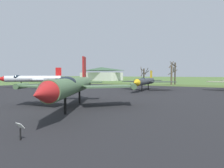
{
  "coord_description": "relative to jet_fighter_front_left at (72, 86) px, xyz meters",
  "views": [
    {
      "loc": [
        15.19,
        -13.58,
        3.61
      ],
      "look_at": [
        -5.03,
        22.18,
        1.57
      ],
      "focal_mm": 30.87,
      "sensor_mm": 36.0,
      "label": 1
    }
  ],
  "objects": [
    {
      "name": "ground_plane",
      "position": [
        -1.82,
        -1.73,
        -2.46
      ],
      "size": [
        600.0,
        600.0,
        0.0
      ],
      "primitive_type": "plane",
      "color": "#4C6B33"
    },
    {
      "name": "asphalt_apron",
      "position": [
        -1.82,
        15.46,
        -2.43
      ],
      "size": [
        91.94,
        57.29,
        0.05
      ],
      "primitive_type": "cube",
      "color": "black",
      "rests_on": "ground"
    },
    {
      "name": "grass_verge_strip",
      "position": [
        -1.82,
        50.11,
        -2.43
      ],
      "size": [
        151.94,
        12.0,
        0.06
      ],
      "primitive_type": "cube",
      "color": "#445A28",
      "rests_on": "ground"
    },
    {
      "name": "jet_fighter_front_left",
      "position": [
        0.0,
        0.0,
        0.0
      ],
      "size": [
        13.2,
        16.54,
        6.07
      ],
      "color": "#4C6B47",
      "rests_on": "ground"
    },
    {
      "name": "info_placard_front_left",
      "position": [
        4.01,
        -8.83,
        -1.83
      ],
      "size": [
        0.54,
        0.29,
        1.01
      ],
      "color": "black",
      "rests_on": "ground"
    },
    {
      "name": "jet_fighter_front_right",
      "position": [
        -1.03,
        24.81,
        -0.35
      ],
      "size": [
        12.69,
        15.35,
        4.58
      ],
      "color": "#33383D",
      "rests_on": "ground"
    },
    {
      "name": "jet_fighter_rear_left",
      "position": [
        -32.71,
        20.54,
        -0.0
      ],
      "size": [
        14.2,
        14.13,
        5.61
      ],
      "color": "silver",
      "rests_on": "ground"
    },
    {
      "name": "bare_tree_far_left",
      "position": [
        -10.87,
        51.03,
        0.91
      ],
      "size": [
        3.19,
        3.21,
        6.48
      ],
      "color": "#42382D",
      "rests_on": "ground"
    },
    {
      "name": "bare_tree_left_of_center",
      "position": [
        -1.43,
        52.78,
        1.28
      ],
      "size": [
        2.33,
        2.12,
        8.2
      ],
      "color": "brown",
      "rests_on": "ground"
    },
    {
      "name": "bare_tree_center",
      "position": [
        -0.67,
        54.25,
        1.87
      ],
      "size": [
        2.58,
        2.99,
        8.22
      ],
      "color": "#42382D",
      "rests_on": "ground"
    },
    {
      "name": "visitor_building",
      "position": [
        -50.61,
        84.54,
        1.49
      ],
      "size": [
        24.78,
        15.74,
        8.11
      ],
      "color": "silver",
      "rests_on": "ground"
    }
  ]
}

